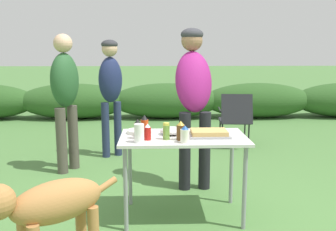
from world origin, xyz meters
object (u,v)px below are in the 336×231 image
Objects in this scene: relish_jar at (166,131)px; camp_chair_green_behind_table at (235,117)px; hot_sauce_bottle at (145,127)px; bbq_sauce_bottle at (138,129)px; standing_person_in_navy_coat at (193,89)px; dog at (49,208)px; plate_stack at (139,131)px; beer_bottle at (181,131)px; standing_person_in_olive_jacket at (111,84)px; ketchup_bottle at (148,132)px; folding_table at (183,145)px; mixing_bowl at (172,131)px; paper_cup_stack at (139,133)px; mayo_bottle at (185,135)px; standing_person_in_red_jacket at (65,91)px; food_tray at (209,133)px.

relish_jar reaches higher than camp_chair_green_behind_table.
bbq_sauce_bottle is at bearing -135.04° from hot_sauce_bottle.
dog is at bearing -126.35° from standing_person_in_navy_coat.
bbq_sauce_bottle is (-0.01, -0.21, 0.07)m from plate_stack.
beer_bottle is 0.20× the size of camp_chair_green_behind_table.
standing_person_in_olive_jacket is at bearing -160.90° from camp_chair_green_behind_table.
relish_jar is 0.99m from standing_person_in_navy_coat.
standing_person_in_olive_jacket is at bearing 104.71° from ketchup_bottle.
standing_person_in_navy_coat reaches higher than plate_stack.
folding_table is at bearing -95.68° from standing_person_in_olive_jacket.
bbq_sauce_bottle is at bearing -168.53° from folding_table.
camp_chair_green_behind_table is at bearing 68.37° from beer_bottle.
mixing_bowl is 1.39× the size of paper_cup_stack.
mayo_bottle is at bearing -103.60° from standing_person_in_navy_coat.
hot_sauce_bottle is 2.79m from camp_chair_green_behind_table.
hot_sauce_bottle is at bearing 44.96° from bbq_sauce_bottle.
ketchup_bottle is at bearing -75.06° from hot_sauce_bottle.
mixing_bowl is 0.26× the size of camp_chair_green_behind_table.
bbq_sauce_bottle reaches higher than mixing_bowl.
standing_person_in_navy_coat reaches higher than hot_sauce_bottle.
standing_person_in_red_jacket reaches higher than plate_stack.
mayo_bottle is at bearing -91.39° from dog.
mayo_bottle is 0.09× the size of standing_person_in_red_jacket.
relish_jar is 2.19m from standing_person_in_olive_jacket.
hot_sauce_bottle is 2.05m from standing_person_in_olive_jacket.
plate_stack is 0.13× the size of standing_person_in_red_jacket.
plate_stack is 1.54m from standing_person_in_red_jacket.
hot_sauce_bottle is 0.12× the size of standing_person_in_red_jacket.
bbq_sauce_bottle is 2.86m from camp_chair_green_behind_table.
bbq_sauce_bottle is (-0.36, 0.06, 0.00)m from beer_bottle.
dog is (-0.82, -1.00, -0.27)m from mixing_bowl.
dog is at bearing -141.24° from food_tray.
standing_person_in_navy_coat is at bearing 61.58° from paper_cup_stack.
beer_bottle is (0.34, 0.07, 0.00)m from paper_cup_stack.
mixing_bowl is 0.29m from ketchup_bottle.
folding_table is at bearing -36.16° from mixing_bowl.
mixing_bowl is at bearing -11.07° from plate_stack.
beer_bottle is 1.17× the size of ketchup_bottle.
camp_chair_green_behind_table is at bearing 59.06° from plate_stack.
dog is at bearing -121.59° from bbq_sauce_bottle.
plate_stack is 0.27× the size of camp_chair_green_behind_table.
food_tray is at bearing 26.21° from beer_bottle.
paper_cup_stack reaches higher than food_tray.
ketchup_bottle is 1.79m from standing_person_in_red_jacket.
ketchup_bottle reaches higher than mixing_bowl.
plate_stack is 1.15× the size of hot_sauce_bottle.
dog is at bearing -120.62° from standing_person_in_olive_jacket.
mixing_bowl is at bearing 43.78° from ketchup_bottle.
folding_table is 7.14× the size of paper_cup_stack.
ketchup_bottle is at bearing -117.86° from standing_person_in_red_jacket.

